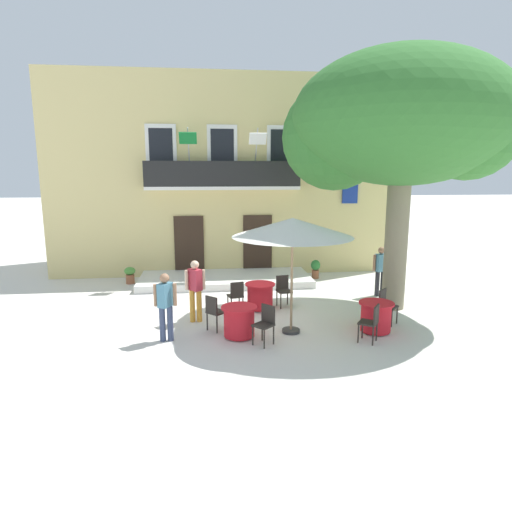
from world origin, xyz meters
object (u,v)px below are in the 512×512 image
(cafe_umbrella, at_px, (293,228))
(pedestrian_by_tree, at_px, (381,268))
(cafe_table_near_tree, at_px, (376,317))
(cafe_chair_near_tree_0, at_px, (386,304))
(cafe_chair_near_tree_1, at_px, (371,321))
(cafe_chair_front_0, at_px, (265,322))
(pedestrian_near_entrance, at_px, (195,287))
(ground_planter_left, at_px, (130,274))
(cafe_chair_middle_0, at_px, (236,294))
(cafe_table_front, at_px, (239,321))
(ground_planter_right, at_px, (315,268))
(cafe_table_middle, at_px, (260,296))
(cafe_chair_middle_1, at_px, (283,289))
(pedestrian_mid_plaza, at_px, (166,303))
(plane_tree, at_px, (399,123))
(cafe_chair_front_1, at_px, (214,310))

(cafe_umbrella, distance_m, pedestrian_by_tree, 4.84)
(cafe_table_near_tree, bearing_deg, cafe_chair_near_tree_0, 49.34)
(cafe_chair_near_tree_1, distance_m, cafe_umbrella, 2.83)
(cafe_chair_front_0, xyz_separation_m, pedestrian_near_entrance, (-1.63, 1.72, 0.41))
(cafe_chair_near_tree_1, height_order, ground_planter_left, cafe_chair_near_tree_1)
(cafe_chair_middle_0, xyz_separation_m, cafe_table_front, (-0.05, -1.86, -0.14))
(cafe_chair_middle_0, distance_m, ground_planter_right, 4.92)
(cafe_chair_middle_0, relative_size, cafe_table_front, 1.05)
(cafe_table_near_tree, relative_size, cafe_umbrella, 0.30)
(ground_planter_right, bearing_deg, cafe_chair_middle_0, -130.85)
(cafe_table_front, relative_size, cafe_umbrella, 0.30)
(cafe_chair_near_tree_0, xyz_separation_m, cafe_chair_front_0, (-3.32, -1.03, 0.00))
(cafe_table_middle, bearing_deg, cafe_chair_front_0, -94.25)
(cafe_chair_front_0, height_order, cafe_umbrella, cafe_umbrella)
(cafe_chair_near_tree_0, xyz_separation_m, ground_planter_left, (-7.37, 5.01, -0.19))
(cafe_table_near_tree, xyz_separation_m, cafe_chair_near_tree_0, (0.49, 0.57, 0.14))
(cafe_table_front, xyz_separation_m, pedestrian_by_tree, (4.76, 3.08, 0.50))
(cafe_chair_near_tree_1, relative_size, cafe_table_front, 1.05)
(cafe_table_near_tree, height_order, cafe_chair_near_tree_1, cafe_chair_near_tree_1)
(cafe_chair_near_tree_0, distance_m, pedestrian_by_tree, 2.72)
(cafe_chair_middle_0, bearing_deg, pedestrian_near_entrance, -150.25)
(cafe_table_middle, height_order, cafe_chair_middle_1, cafe_chair_middle_1)
(cafe_table_middle, relative_size, cafe_chair_front_0, 0.95)
(cafe_table_near_tree, relative_size, pedestrian_by_tree, 0.54)
(pedestrian_near_entrance, bearing_deg, cafe_table_front, -49.11)
(cafe_table_near_tree, relative_size, cafe_chair_middle_1, 0.95)
(cafe_chair_front_0, distance_m, pedestrian_mid_plaza, 2.36)
(cafe_umbrella, bearing_deg, cafe_table_front, -173.08)
(cafe_chair_middle_0, height_order, pedestrian_near_entrance, pedestrian_near_entrance)
(cafe_chair_near_tree_0, bearing_deg, plane_tree, 63.59)
(cafe_umbrella, height_order, pedestrian_by_tree, cafe_umbrella)
(cafe_chair_near_tree_0, xyz_separation_m, cafe_table_front, (-3.89, -0.53, -0.14))
(cafe_umbrella, relative_size, pedestrian_near_entrance, 1.75)
(cafe_table_middle, bearing_deg, cafe_chair_front_1, -129.45)
(cafe_table_near_tree, xyz_separation_m, pedestrian_near_entrance, (-4.46, 1.26, 0.54))
(cafe_chair_front_1, height_order, ground_planter_right, cafe_chair_front_1)
(cafe_chair_middle_0, height_order, cafe_umbrella, cafe_umbrella)
(cafe_chair_front_1, bearing_deg, cafe_table_middle, 50.55)
(cafe_chair_front_0, distance_m, ground_planter_left, 7.28)
(plane_tree, xyz_separation_m, cafe_chair_near_tree_1, (-1.52, -2.56, -4.69))
(cafe_chair_middle_1, distance_m, cafe_table_front, 2.76)
(cafe_chair_front_0, bearing_deg, cafe_chair_front_1, 139.56)
(plane_tree, bearing_deg, cafe_chair_front_0, -149.36)
(cafe_table_near_tree, relative_size, cafe_table_middle, 1.00)
(cafe_chair_near_tree_1, height_order, cafe_chair_front_1, same)
(cafe_chair_middle_1, height_order, pedestrian_mid_plaza, pedestrian_mid_plaza)
(cafe_table_front, xyz_separation_m, ground_planter_left, (-3.48, 5.55, -0.05))
(cafe_umbrella, bearing_deg, pedestrian_mid_plaza, -175.96)
(pedestrian_by_tree, bearing_deg, cafe_chair_near_tree_1, -114.67)
(cafe_umbrella, distance_m, ground_planter_left, 7.56)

